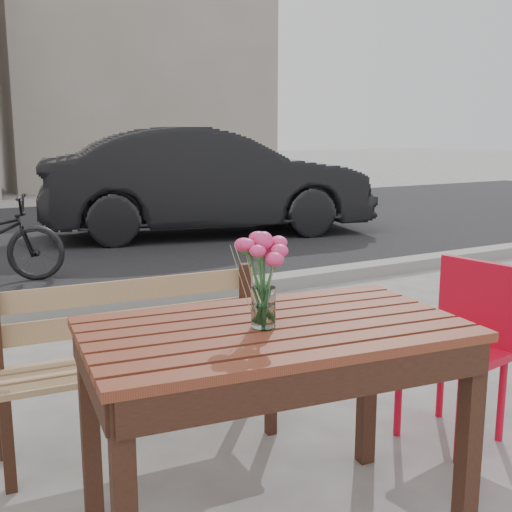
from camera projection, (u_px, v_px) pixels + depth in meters
The scene contains 7 objects.
ground at pixel (251, 511), 2.48m from camera, with size 80.00×80.00×0.00m, color #615F5C.
street at pixel (16, 267), 6.78m from camera, with size 30.00×8.12×0.12m.
main_table at pixel (274, 361), 2.22m from camera, with size 1.38×0.91×0.80m.
main_bench at pixel (135, 341), 2.98m from camera, with size 1.33×0.49×0.81m.
red_chair at pixel (463, 337), 3.03m from camera, with size 0.48×0.48×0.84m.
main_vase at pixel (264, 268), 2.13m from camera, with size 0.18×0.18×0.32m.
parked_car at pixel (207, 182), 9.04m from camera, with size 1.59×4.55×1.50m, color black.
Camera 1 is at (-1.11, -1.96, 1.45)m, focal length 45.00 mm.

